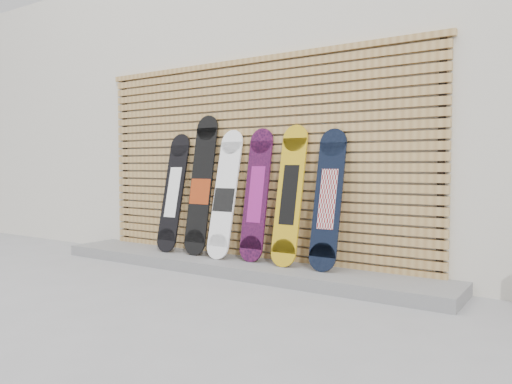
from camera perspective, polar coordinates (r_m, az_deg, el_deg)
ground at (r=4.76m, az=-5.79°, el=-10.65°), size 80.00×80.00×0.00m
building at (r=7.51m, az=14.61°, el=8.08°), size 12.00×5.00×3.60m
concrete_step at (r=5.36m, az=-2.40°, el=-8.43°), size 4.60×0.70×0.12m
slat_wall at (r=5.49m, az=-0.64°, el=3.89°), size 4.26×0.08×2.29m
snowboard_0 at (r=5.95m, az=-9.41°, el=-0.03°), size 0.28×0.33×1.39m
snowboard_1 at (r=5.68m, az=-6.29°, el=0.73°), size 0.29×0.31×1.58m
snowboard_2 at (r=5.45m, az=-3.57°, el=-0.28°), size 0.28×0.35×1.41m
snowboard_3 at (r=5.26m, az=0.05°, el=-0.27°), size 0.28×0.28×1.41m
snowboard_4 at (r=5.03m, az=3.85°, el=-0.32°), size 0.28×0.31×1.43m
snowboard_5 at (r=4.84m, az=8.23°, el=-0.81°), size 0.28×0.31×1.37m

